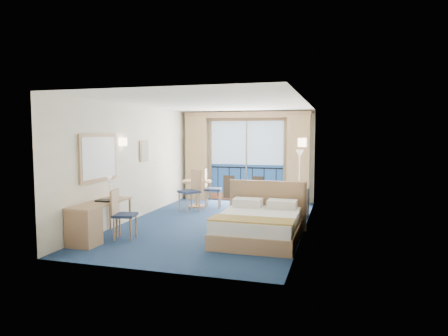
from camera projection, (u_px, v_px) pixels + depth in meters
floor at (215, 223)px, 9.04m from camera, size 6.50×6.50×0.00m
room_walls at (215, 145)px, 8.88m from camera, size 4.04×6.54×2.72m
balcony_door at (246, 163)px, 12.02m from camera, size 2.36×0.03×2.52m
curtain_left at (196, 158)px, 12.29m from camera, size 0.65×0.22×2.55m
curtain_right at (298, 160)px, 11.44m from camera, size 0.65×0.22×2.55m
pelmet at (246, 115)px, 11.78m from camera, size 3.80×0.25×0.18m
mirror at (99, 158)px, 8.01m from camera, size 0.05×1.25×0.95m
wall_print at (144, 151)px, 9.87m from camera, size 0.04×0.42×0.52m
sconce_left at (123, 142)px, 8.84m from camera, size 0.18×0.18×0.18m
sconce_right at (302, 142)px, 8.20m from camera, size 0.18×0.18×0.18m
bed at (259, 225)px, 7.65m from camera, size 1.64×1.95×1.03m
nightstand at (293, 214)px, 8.63m from camera, size 0.46×0.43×0.60m
phone at (293, 199)px, 8.56m from camera, size 0.19×0.15×0.08m
armchair at (289, 200)px, 9.80m from camera, size 1.01×1.03×0.79m
floor_lamp at (300, 165)px, 10.53m from camera, size 0.22×0.22×1.60m
desk at (88, 223)px, 7.31m from camera, size 0.53×1.53×0.72m
desk_chair at (121, 211)px, 7.71m from camera, size 0.50×0.49×0.96m
folder at (105, 201)px, 7.77m from camera, size 0.31×0.23×0.03m
desk_lamp at (110, 182)px, 8.08m from camera, size 0.12×0.12×0.44m
round_table at (197, 187)px, 11.06m from camera, size 0.82×0.82×0.74m
table_chair_a at (210, 186)px, 10.94m from camera, size 0.54×0.54×1.06m
table_chair_b at (192, 188)px, 10.43m from camera, size 0.66×0.66×1.09m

